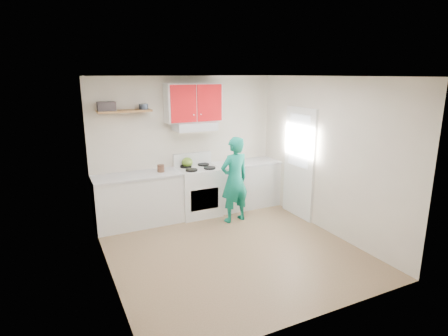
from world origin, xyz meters
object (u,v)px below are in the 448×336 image
kettle (187,162)px  crock (161,169)px  person (235,180)px  stove (198,191)px  tin (144,107)px

kettle → crock: kettle is taller
person → kettle: bearing=-58.6°
stove → person: (0.47, -0.59, 0.32)m
person → stove: bearing=-59.0°
tin → kettle: 1.33m
tin → kettle: tin is taller
tin → crock: tin is taller
stove → person: size_ratio=0.59×
crock → person: bearing=-27.8°
stove → kettle: 0.59m
crock → person: 1.34m
tin → kettle: bearing=1.0°
tin → crock: bearing=-30.5°
stove → crock: size_ratio=5.98×
tin → crock: 1.14m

